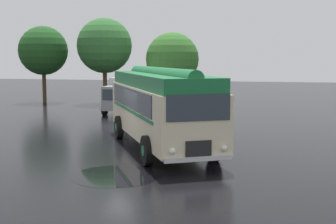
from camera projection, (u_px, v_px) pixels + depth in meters
name	position (u px, v px, depth m)	size (l,w,h in m)	color
ground_plane	(136.00, 150.00, 19.86)	(120.00, 120.00, 0.00)	black
vintage_bus	(160.00, 104.00, 20.05)	(7.04, 10.00, 3.49)	beige
car_near_left	(164.00, 102.00, 32.55)	(2.01, 4.23, 1.66)	#B7BABF
car_mid_left	(208.00, 103.00, 31.98)	(1.96, 4.20, 1.66)	#4C5156
box_van	(128.00, 93.00, 33.57)	(2.47, 5.83, 2.50)	#B2B7BC
tree_far_left	(44.00, 50.00, 40.51)	(4.23, 4.23, 6.64)	#4C3823
tree_left_of_centre	(104.00, 46.00, 39.26)	(4.62, 4.62, 7.23)	#4C3823
tree_centre	(172.00, 60.00, 37.39)	(4.25, 4.25, 5.93)	#4C3823
puddle_patch	(116.00, 176.00, 15.47)	(3.00, 3.00, 0.01)	black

